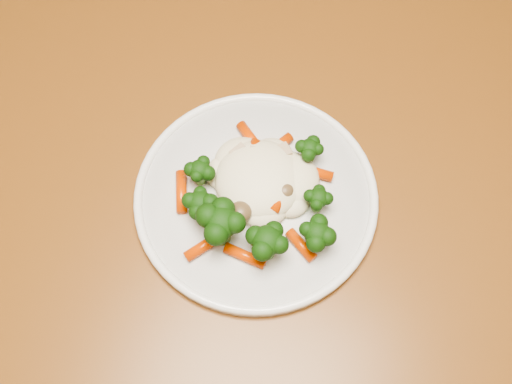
% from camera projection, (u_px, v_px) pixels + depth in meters
% --- Properties ---
extents(dining_table, '(1.24, 0.91, 0.75)m').
position_uv_depth(dining_table, '(340.00, 232.00, 0.82)').
color(dining_table, brown).
rests_on(dining_table, ground).
extents(plate, '(0.27, 0.27, 0.01)m').
position_uv_depth(plate, '(256.00, 198.00, 0.72)').
color(plate, white).
rests_on(plate, dining_table).
extents(meal, '(0.19, 0.18, 0.05)m').
position_uv_depth(meal, '(257.00, 196.00, 0.69)').
color(meal, '#F9EEC7').
rests_on(meal, plate).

